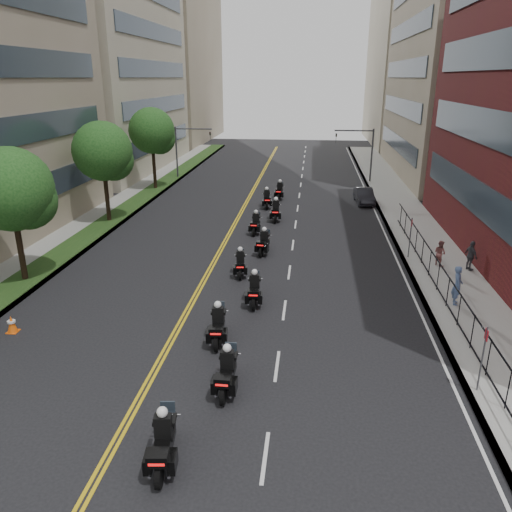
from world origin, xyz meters
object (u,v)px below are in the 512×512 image
at_px(pedestrian_c, 471,256).
at_px(motorcycle_9, 280,191).
at_px(motorcycle_5, 264,243).
at_px(motorcycle_4, 240,264).
at_px(motorcycle_0, 163,444).
at_px(motorcycle_1, 227,373).
at_px(motorcycle_8, 267,200).
at_px(parked_sedan, 364,196).
at_px(motorcycle_7, 276,211).
at_px(motorcycle_3, 254,291).
at_px(motorcycle_6, 256,224).
at_px(pedestrian_a, 457,285).
at_px(pedestrian_b, 440,253).
at_px(traffic_cone, 12,324).
at_px(motorcycle_2, 218,326).

bearing_deg(pedestrian_c, motorcycle_9, 16.25).
height_order(motorcycle_5, motorcycle_9, motorcycle_9).
bearing_deg(pedestrian_c, motorcycle_4, 79.38).
height_order(motorcycle_0, motorcycle_1, motorcycle_0).
bearing_deg(motorcycle_8, motorcycle_0, -98.08).
distance_m(parked_sedan, pedestrian_c, 16.96).
bearing_deg(motorcycle_0, motorcycle_7, 80.79).
bearing_deg(motorcycle_3, pedestrian_c, 21.81).
height_order(motorcycle_6, parked_sedan, motorcycle_6).
relative_size(motorcycle_3, motorcycle_7, 0.95).
xyz_separation_m(motorcycle_5, pedestrian_a, (10.09, -6.72, 0.44)).
height_order(pedestrian_a, pedestrian_c, pedestrian_a).
height_order(pedestrian_b, traffic_cone, pedestrian_b).
relative_size(motorcycle_2, motorcycle_5, 1.05).
xyz_separation_m(motorcycle_1, motorcycle_6, (-1.12, 19.20, -0.04)).
bearing_deg(motorcycle_8, pedestrian_c, -54.40).
distance_m(motorcycle_4, motorcycle_6, 8.14).
bearing_deg(motorcycle_4, pedestrian_c, 1.06).
xyz_separation_m(motorcycle_1, motorcycle_4, (-1.08, 11.06, -0.06)).
distance_m(motorcycle_5, motorcycle_6, 4.43).
bearing_deg(motorcycle_4, motorcycle_1, -91.63).
bearing_deg(pedestrian_c, traffic_cone, 94.72).
relative_size(motorcycle_5, pedestrian_a, 1.20).
height_order(motorcycle_3, pedestrian_b, motorcycle_3).
xyz_separation_m(motorcycle_0, motorcycle_9, (1.09, 33.92, -0.03)).
height_order(motorcycle_9, traffic_cone, motorcycle_9).
xyz_separation_m(motorcycle_2, motorcycle_4, (-0.12, 7.61, -0.06)).
relative_size(motorcycle_0, pedestrian_b, 1.67).
height_order(motorcycle_1, motorcycle_9, motorcycle_1).
bearing_deg(motorcycle_7, motorcycle_1, -92.36).
distance_m(motorcycle_4, traffic_cone, 11.96).
bearing_deg(pedestrian_a, parked_sedan, 17.17).
height_order(motorcycle_7, pedestrian_a, pedestrian_a).
distance_m(motorcycle_1, motorcycle_5, 14.88).
distance_m(motorcycle_0, motorcycle_7, 26.55).
bearing_deg(motorcycle_8, parked_sedan, 9.27).
bearing_deg(motorcycle_4, motorcycle_2, -96.31).
distance_m(motorcycle_2, motorcycle_8, 23.27).
relative_size(motorcycle_0, motorcycle_1, 1.03).
xyz_separation_m(motorcycle_8, pedestrian_c, (12.97, -13.76, 0.31)).
bearing_deg(motorcycle_6, traffic_cone, -117.29).
relative_size(motorcycle_8, pedestrian_a, 1.25).
distance_m(motorcycle_7, traffic_cone, 21.97).
bearing_deg(traffic_cone, motorcycle_2, 1.02).
height_order(motorcycle_2, motorcycle_4, motorcycle_2).
xyz_separation_m(motorcycle_5, traffic_cone, (-10.04, -11.59, -0.30)).
relative_size(motorcycle_0, motorcycle_8, 1.04).
xyz_separation_m(motorcycle_2, motorcycle_6, (-0.16, 15.74, -0.04)).
relative_size(motorcycle_3, motorcycle_4, 1.07).
bearing_deg(motorcycle_5, pedestrian_c, -1.08).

